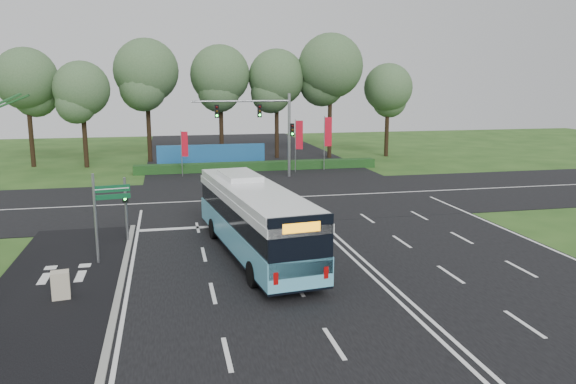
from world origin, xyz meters
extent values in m
plane|color=#244818|center=(0.00, 0.00, 0.00)|extent=(120.00, 120.00, 0.00)
cube|color=black|center=(0.00, 0.00, 0.02)|extent=(20.00, 120.00, 0.04)
cube|color=black|center=(0.00, 12.00, 0.03)|extent=(120.00, 14.00, 0.05)
cube|color=black|center=(-12.50, -3.00, 0.03)|extent=(5.00, 18.00, 0.06)
cube|color=gray|center=(-10.10, -3.00, 0.06)|extent=(0.25, 18.00, 0.12)
cube|color=#5DB8D8|center=(-4.30, -0.59, 1.09)|extent=(4.06, 12.49, 1.12)
cube|color=black|center=(-4.30, -0.59, 0.58)|extent=(4.03, 12.42, 0.31)
cube|color=black|center=(-4.30, -0.59, 2.12)|extent=(3.93, 12.29, 0.97)
cube|color=white|center=(-4.30, -0.59, 2.73)|extent=(4.06, 12.49, 0.36)
cube|color=white|center=(-4.30, -0.59, 3.09)|extent=(3.95, 11.99, 0.36)
cube|color=white|center=(-4.61, 1.95, 3.39)|extent=(2.00, 3.25, 0.26)
cube|color=black|center=(-3.54, -6.62, 2.17)|extent=(2.47, 0.43, 2.25)
cube|color=orange|center=(-3.54, -6.66, 2.88)|extent=(1.43, 0.24, 0.36)
cylinder|color=black|center=(-5.92, 2.71, 0.53)|extent=(0.42, 1.09, 1.06)
cylinder|color=black|center=(-3.54, 3.01, 0.53)|extent=(0.42, 1.09, 1.06)
cylinder|color=black|center=(-5.00, -4.59, 0.53)|extent=(0.42, 1.09, 1.06)
cylinder|color=black|center=(-2.63, -4.30, 0.53)|extent=(0.42, 1.09, 1.06)
cylinder|color=gray|center=(-10.20, 3.06, 1.66)|extent=(0.13, 0.13, 3.31)
cube|color=black|center=(-10.20, 2.88, 2.27)|extent=(0.30, 0.23, 0.38)
sphere|color=#19F233|center=(-10.20, 2.78, 2.27)|extent=(0.13, 0.13, 0.13)
cylinder|color=gray|center=(-11.26, -0.30, 2.04)|extent=(0.12, 0.12, 4.07)
cube|color=#0D4927|center=(-10.50, -0.18, 3.36)|extent=(1.52, 0.29, 0.31)
cube|color=#0D4927|center=(-10.50, -0.18, 3.00)|extent=(1.52, 0.29, 0.22)
cube|color=white|center=(-10.50, -0.22, 3.36)|extent=(1.41, 0.22, 0.04)
cube|color=#C1B59B|center=(-12.15, -4.32, 0.54)|extent=(0.72, 0.63, 1.08)
cylinder|color=gray|center=(-6.86, 22.47, 1.97)|extent=(0.06, 0.06, 3.93)
cube|color=red|center=(-6.58, 22.43, 2.80)|extent=(0.52, 0.12, 2.10)
cylinder|color=gray|center=(3.04, 22.66, 2.35)|extent=(0.07, 0.07, 4.71)
cube|color=red|center=(3.38, 22.61, 3.35)|extent=(0.63, 0.12, 2.51)
cylinder|color=gray|center=(5.92, 23.48, 2.46)|extent=(0.08, 0.08, 4.91)
cube|color=red|center=(6.28, 23.48, 3.49)|extent=(0.66, 0.05, 2.62)
cylinder|color=gray|center=(2.00, 20.50, 3.50)|extent=(0.24, 0.24, 7.00)
cylinder|color=gray|center=(-2.00, 20.50, 6.40)|extent=(8.00, 0.16, 0.16)
cube|color=black|center=(-0.50, 20.50, 5.60)|extent=(0.32, 0.28, 1.05)
cube|color=black|center=(-4.00, 20.50, 5.60)|extent=(0.32, 0.28, 1.05)
cube|color=black|center=(2.25, 20.50, 4.00)|extent=(0.32, 0.28, 1.05)
cube|color=#163915|center=(0.00, 24.50, 0.40)|extent=(22.00, 1.20, 0.80)
cube|color=#1B5894|center=(-4.00, 27.00, 1.10)|extent=(10.00, 0.30, 2.20)
cylinder|color=black|center=(-20.50, 31.38, 3.90)|extent=(0.44, 0.44, 7.81)
sphere|color=#3C5C36|center=(-20.50, 31.38, 8.22)|extent=(5.75, 5.75, 5.75)
cylinder|color=black|center=(-15.52, 29.94, 3.47)|extent=(0.44, 0.44, 6.94)
sphere|color=#3C5C36|center=(-15.52, 29.94, 7.31)|extent=(5.11, 5.11, 5.11)
cylinder|color=black|center=(-9.73, 32.45, 4.27)|extent=(0.44, 0.44, 8.55)
sphere|color=#3C5C36|center=(-9.73, 32.45, 9.00)|extent=(6.30, 6.30, 6.30)
cylinder|color=black|center=(-2.46, 32.91, 4.10)|extent=(0.44, 0.44, 8.21)
sphere|color=#3C5C36|center=(-2.46, 32.91, 8.64)|extent=(6.05, 6.05, 6.05)
cylinder|color=black|center=(3.31, 32.51, 3.97)|extent=(0.44, 0.44, 7.95)
sphere|color=#3C5C36|center=(3.31, 32.51, 8.36)|extent=(5.85, 5.85, 5.85)
cylinder|color=black|center=(8.78, 31.47, 4.53)|extent=(0.44, 0.44, 9.06)
sphere|color=#3C5C36|center=(8.78, 31.47, 9.54)|extent=(6.68, 6.68, 6.68)
cylinder|color=black|center=(15.16, 31.41, 3.48)|extent=(0.44, 0.44, 6.96)
sphere|color=#3C5C36|center=(15.16, 31.41, 7.32)|extent=(5.13, 5.13, 5.13)
camera|label=1|loc=(-8.11, -25.37, 7.97)|focal=35.00mm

